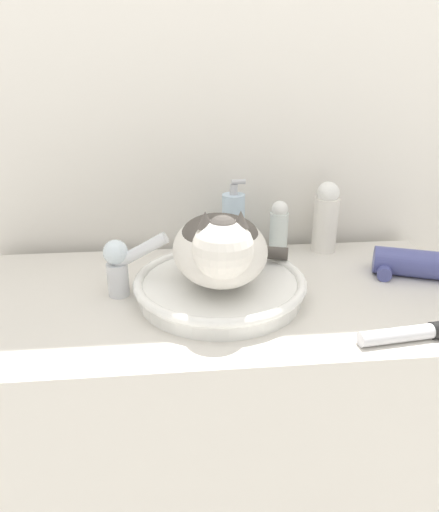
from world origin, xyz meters
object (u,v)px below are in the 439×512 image
object	(u,v)px
cat	(220,246)
hair_dryer	(408,264)
deodorant_stick	(279,227)
lotion_bottle_white	(326,217)
cream_tube	(402,334)
soap_pump_bottle	(233,224)
faucet	(122,263)

from	to	relation	value
cat	hair_dryer	bearing A→B (deg)	102.20
deodorant_stick	lotion_bottle_white	xyz separation A→B (m)	(0.12, 0.00, 0.02)
cat	cream_tube	size ratio (longest dim) A/B	1.90
soap_pump_bottle	cream_tube	bearing A→B (deg)	-60.39
cream_tube	lotion_bottle_white	bearing A→B (deg)	90.91
cat	soap_pump_bottle	bearing A→B (deg)	168.71
faucet	cream_tube	xyz separation A→B (m)	(0.50, -0.22, -0.06)
cat	soap_pump_bottle	world-z (taller)	cat
deodorant_stick	hair_dryer	size ratio (longest dim) A/B	0.73
lotion_bottle_white	faucet	bearing A→B (deg)	-157.39
soap_pump_bottle	hair_dryer	distance (m)	0.42
lotion_bottle_white	hair_dryer	size ratio (longest dim) A/B	0.98
soap_pump_bottle	cat	bearing A→B (deg)	-103.02
cat	hair_dryer	xyz separation A→B (m)	(0.44, 0.08, -0.09)
cat	deodorant_stick	bearing A→B (deg)	146.95
cat	lotion_bottle_white	xyz separation A→B (m)	(0.29, 0.25, -0.03)
cat	cream_tube	xyz separation A→B (m)	(0.30, -0.18, -0.11)
deodorant_stick	cream_tube	world-z (taller)	deodorant_stick
soap_pump_bottle	hair_dryer	xyz separation A→B (m)	(0.38, -0.17, -0.05)
faucet	cream_tube	world-z (taller)	faucet
soap_pump_bottle	hair_dryer	world-z (taller)	soap_pump_bottle
cream_tube	hair_dryer	bearing A→B (deg)	62.06
soap_pump_bottle	deodorant_stick	bearing A→B (deg)	-0.00
faucet	soap_pump_bottle	world-z (taller)	soap_pump_bottle
soap_pump_bottle	hair_dryer	bearing A→B (deg)	-24.14
lotion_bottle_white	cream_tube	world-z (taller)	lotion_bottle_white
lotion_bottle_white	cream_tube	size ratio (longest dim) A/B	1.15
faucet	lotion_bottle_white	size ratio (longest dim) A/B	0.78
cat	soap_pump_bottle	xyz separation A→B (m)	(0.06, 0.25, -0.04)
deodorant_stick	hair_dryer	distance (m)	0.32
deodorant_stick	cream_tube	bearing A→B (deg)	-73.49
cat	cream_tube	world-z (taller)	cat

